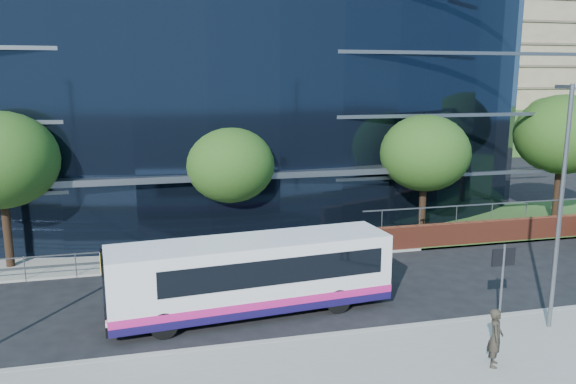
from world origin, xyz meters
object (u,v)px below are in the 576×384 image
object	(u,v)px
tree_far_a	(0,160)
tree_far_b	(230,165)
tree_far_d	(562,135)
tree_dist_e	(433,113)
streetlight_east	(561,201)
city_bus	(254,274)
tree_dist_f	(545,113)
pedestrian_b	(495,337)
tree_far_c	(425,153)
street_sign	(503,267)

from	to	relation	value
tree_far_a	tree_far_b	world-z (taller)	tree_far_a
tree_far_d	tree_dist_e	xyz separation A→B (m)	(8.00, 30.00, -0.65)
tree_dist_e	streetlight_east	world-z (taller)	streetlight_east
tree_far_d	city_bus	size ratio (longest dim) A/B	0.73
tree_far_d	tree_dist_e	size ratio (longest dim) A/B	1.14
tree_dist_f	streetlight_east	size ratio (longest dim) A/B	0.76
tree_far_a	city_bus	size ratio (longest dim) A/B	0.68
tree_dist_e	city_bus	size ratio (longest dim) A/B	0.64
pedestrian_b	tree_far_c	bearing A→B (deg)	14.52
tree_far_b	streetlight_east	bearing A→B (deg)	-52.37
city_bus	tree_far_d	bearing A→B (deg)	17.98
tree_far_b	pedestrian_b	size ratio (longest dim) A/B	3.49
tree_far_b	tree_dist_f	xyz separation A→B (m)	(43.00, 32.50, 0.00)
street_sign	tree_far_c	world-z (taller)	tree_far_c
city_bus	pedestrian_b	world-z (taller)	city_bus
city_bus	pedestrian_b	distance (m)	8.26
tree_far_d	streetlight_east	size ratio (longest dim) A/B	0.93
tree_far_a	tree_dist_e	size ratio (longest dim) A/B	1.07
tree_far_b	city_bus	size ratio (longest dim) A/B	0.59
tree_dist_e	tree_dist_f	bearing A→B (deg)	7.13
tree_far_a	tree_dist_f	size ratio (longest dim) A/B	1.15
tree_far_a	tree_dist_e	world-z (taller)	tree_far_a
streetlight_east	pedestrian_b	xyz separation A→B (m)	(-3.33, -1.88, -3.42)
tree_dist_f	tree_far_c	bearing A→B (deg)	-135.00
tree_far_a	city_bus	bearing A→B (deg)	-37.21
street_sign	tree_far_a	size ratio (longest dim) A/B	0.40
streetlight_east	tree_far_b	bearing A→B (deg)	127.63
tree_far_b	tree_dist_f	world-z (taller)	same
streetlight_east	tree_far_c	bearing A→B (deg)	84.89
tree_far_b	tree_dist_f	size ratio (longest dim) A/B	1.00
street_sign	city_bus	bearing A→B (deg)	157.55
tree_far_a	tree_far_b	bearing A→B (deg)	2.86
tree_far_b	tree_dist_f	bearing A→B (deg)	37.08
tree_far_a	streetlight_east	bearing A→B (deg)	-30.46
tree_dist_e	pedestrian_b	bearing A→B (deg)	-115.84
tree_dist_f	pedestrian_b	xyz separation A→B (m)	(-37.33, -46.05, -3.19)
tree_far_b	tree_far_c	xyz separation A→B (m)	(10.00, -0.50, 0.33)
tree_far_c	tree_far_d	distance (m)	9.08
tree_far_b	tree_far_c	world-z (taller)	tree_far_c
tree_dist_f	street_sign	bearing A→B (deg)	-129.16
tree_far_d	city_bus	xyz separation A→B (m)	(-19.30, -8.36, -3.74)
tree_dist_e	tree_far_d	bearing A→B (deg)	-104.93
street_sign	tree_far_d	world-z (taller)	tree_far_d
city_bus	tree_dist_f	bearing A→B (deg)	37.54
streetlight_east	city_bus	world-z (taller)	streetlight_east
streetlight_east	pedestrian_b	world-z (taller)	streetlight_east
street_sign	tree_dist_f	distance (m)	56.25
tree_far_b	pedestrian_b	world-z (taller)	tree_far_b
tree_far_d	tree_dist_e	world-z (taller)	tree_far_d
tree_far_c	tree_far_d	bearing A→B (deg)	6.34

